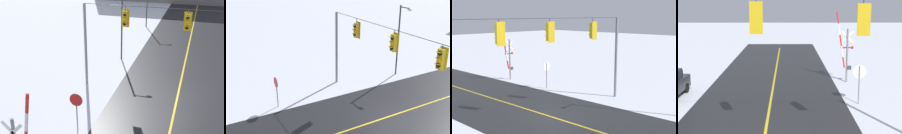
{
  "view_description": "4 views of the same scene",
  "coord_description": "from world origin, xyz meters",
  "views": [
    {
      "loc": [
        1.08,
        -19.72,
        10.25
      ],
      "look_at": [
        -3.98,
        -3.19,
        2.99
      ],
      "focal_mm": 48.33,
      "sensor_mm": 36.0,
      "label": 1
    },
    {
      "loc": [
        12.78,
        -11.19,
        10.1
      ],
      "look_at": [
        -2.71,
        -2.31,
        3.27
      ],
      "focal_mm": 44.58,
      "sensor_mm": 36.0,
      "label": 2
    },
    {
      "loc": [
        13.44,
        13.66,
        6.44
      ],
      "look_at": [
        -3.43,
        -2.19,
        2.56
      ],
      "focal_mm": 50.58,
      "sensor_mm": 36.0,
      "label": 3
    },
    {
      "loc": [
        -1.06,
        13.49,
        6.06
      ],
      "look_at": [
        -1.16,
        -2.5,
        2.92
      ],
      "focal_mm": 54.79,
      "sensor_mm": 36.0,
      "label": 4
    }
  ],
  "objects": [
    {
      "name": "ground_plane",
      "position": [
        0.0,
        0.0,
        0.0
      ],
      "size": [
        160.0,
        160.0,
        0.0
      ],
      "primitive_type": "plane",
      "color": "silver"
    },
    {
      "name": "railroad_crossing",
      "position": [
        -5.36,
        -11.49,
        2.35
      ],
      "size": [
        1.37,
        0.31,
        5.2
      ],
      "color": "gray",
      "rests_on": "ground"
    },
    {
      "name": "signal_span",
      "position": [
        -0.01,
        -0.01,
        4.28
      ],
      "size": [
        14.2,
        0.47,
        6.22
      ],
      "color": "gray",
      "rests_on": "ground"
    },
    {
      "name": "stop_sign",
      "position": [
        -5.24,
        -6.01,
        1.71
      ],
      "size": [
        0.8,
        0.09,
        2.35
      ],
      "color": "gray",
      "rests_on": "ground"
    }
  ]
}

